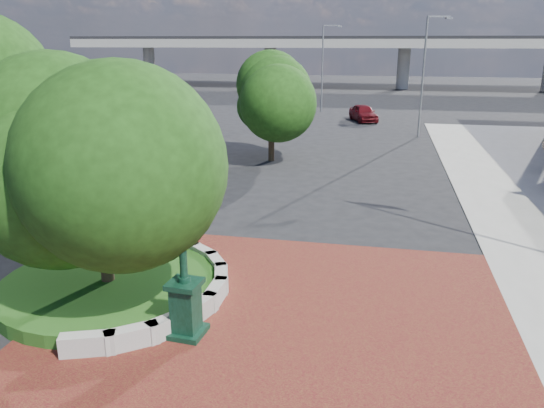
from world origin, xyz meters
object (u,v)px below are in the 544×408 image
(parked_car, at_px, (363,113))
(street_lamp_far, at_px, (325,62))
(street_lamp_near, at_px, (426,68))
(post_clock, at_px, (181,227))

(parked_car, distance_m, street_lamp_far, 8.35)
(street_lamp_near, height_order, street_lamp_far, street_lamp_near)
(parked_car, height_order, street_lamp_far, street_lamp_far)
(street_lamp_near, bearing_deg, street_lamp_far, 123.94)
(parked_car, distance_m, street_lamp_near, 9.56)
(parked_car, bearing_deg, post_clock, -113.90)
(street_lamp_near, bearing_deg, parked_car, 122.32)
(post_clock, height_order, street_lamp_far, street_lamp_far)
(post_clock, distance_m, street_lamp_near, 31.03)
(post_clock, distance_m, parked_car, 37.45)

